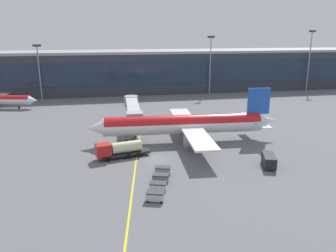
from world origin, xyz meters
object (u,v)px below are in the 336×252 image
main_airliner (185,124)px  crew_van (269,160)px  baggage_cart_1 (158,187)px  baggage_cart_3 (163,171)px  baggage_cart_2 (161,178)px  fuel_tanker (119,149)px  baggage_cart_0 (155,196)px

main_airliner → crew_van: size_ratio=8.02×
baggage_cart_1 → baggage_cart_3: same height
main_airliner → baggage_cart_3: size_ratio=14.55×
baggage_cart_1 → baggage_cart_2: (0.92, 3.06, 0.00)m
baggage_cart_1 → baggage_cart_3: bearing=73.3°
main_airliner → baggage_cart_1: main_airliner is taller
fuel_tanker → crew_van: bearing=-19.7°
baggage_cart_1 → baggage_cart_3: 6.40m
crew_van → baggage_cart_3: crew_van is taller
fuel_tanker → crew_van: (27.13, -9.71, -0.43)m
crew_van → baggage_cart_0: 24.66m
baggage_cart_3 → main_airliner: bearing=65.2°
main_airliner → crew_van: bearing=-55.0°
crew_van → baggage_cart_0: size_ratio=1.81×
main_airliner → baggage_cart_1: size_ratio=14.55×
fuel_tanker → baggage_cart_1: (5.23, -15.96, -0.96)m
baggage_cart_2 → baggage_cart_3: bearing=73.3°
fuel_tanker → crew_van: 28.81m
baggage_cart_3 → fuel_tanker: bearing=125.7°
baggage_cart_2 → baggage_cart_3: size_ratio=1.00×
main_airliner → baggage_cart_2: size_ratio=14.55×
crew_van → baggage_cart_1: 22.78m
fuel_tanker → baggage_cart_0: (4.31, -19.02, -0.96)m
baggage_cart_1 → main_airliner: bearing=67.2°
baggage_cart_0 → crew_van: bearing=22.2°
baggage_cart_1 → baggage_cart_2: 3.20m
main_airliner → baggage_cart_2: 22.50m
crew_van → baggage_cart_1: (-21.90, -6.25, -0.53)m
fuel_tanker → baggage_cart_2: size_ratio=3.72×
baggage_cart_2 → baggage_cart_1: bearing=-106.7°
baggage_cart_0 → baggage_cart_2: size_ratio=1.00×
baggage_cart_1 → baggage_cart_3: (1.84, 6.13, 0.00)m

